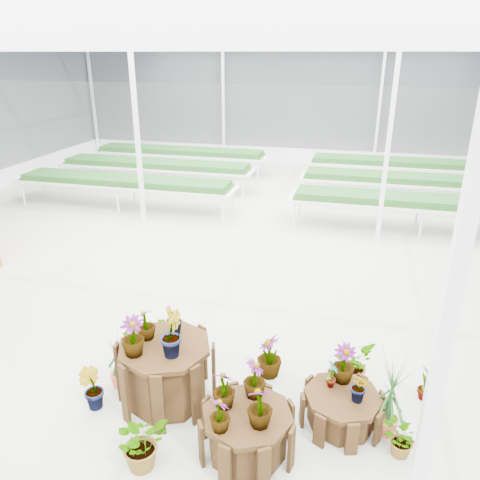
# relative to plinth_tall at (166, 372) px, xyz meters

# --- Properties ---
(ground_plane) EXTENTS (24.00, 24.00, 0.00)m
(ground_plane) POSITION_rel_plinth_tall_xyz_m (-0.25, 2.27, -0.41)
(ground_plane) COLOR gray
(ground_plane) RESTS_ON ground
(greenhouse_shell) EXTENTS (18.00, 24.00, 4.50)m
(greenhouse_shell) POSITION_rel_plinth_tall_xyz_m (-0.25, 2.27, 1.84)
(greenhouse_shell) COLOR white
(greenhouse_shell) RESTS_ON ground
(steel_frame) EXTENTS (18.00, 24.00, 4.50)m
(steel_frame) POSITION_rel_plinth_tall_xyz_m (-0.25, 2.27, 1.84)
(steel_frame) COLOR silver
(steel_frame) RESTS_ON ground
(nursery_benches) EXTENTS (16.00, 7.00, 0.84)m
(nursery_benches) POSITION_rel_plinth_tall_xyz_m (-0.25, 9.47, 0.01)
(nursery_benches) COLOR silver
(nursery_benches) RESTS_ON ground
(plinth_tall) EXTENTS (1.46, 1.46, 0.83)m
(plinth_tall) POSITION_rel_plinth_tall_xyz_m (0.00, 0.00, 0.00)
(plinth_tall) COLOR #36200D
(plinth_tall) RESTS_ON ground
(plinth_mid) EXTENTS (1.25, 1.25, 0.55)m
(plinth_mid) POSITION_rel_plinth_tall_xyz_m (1.20, -0.60, -0.14)
(plinth_mid) COLOR #36200D
(plinth_mid) RESTS_ON ground
(plinth_low) EXTENTS (1.19, 1.19, 0.43)m
(plinth_low) POSITION_rel_plinth_tall_xyz_m (2.20, 0.10, -0.20)
(plinth_low) COLOR #36200D
(plinth_low) RESTS_ON ground
(nursery_plants) EXTENTS (4.38, 3.01, 1.40)m
(nursery_plants) POSITION_rel_plinth_tall_xyz_m (0.92, 0.07, 0.06)
(nursery_plants) COLOR #1D4A1A
(nursery_plants) RESTS_ON ground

